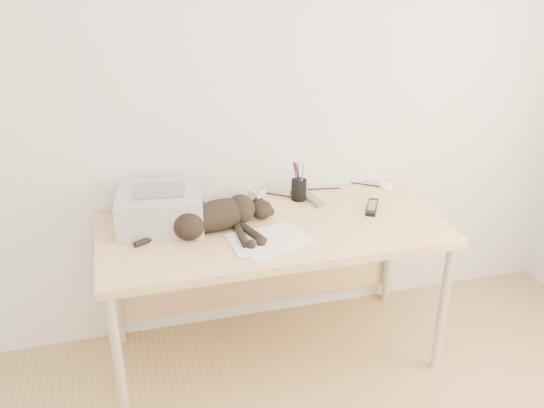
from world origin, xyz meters
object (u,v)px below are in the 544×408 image
object	(u,v)px
desk	(269,242)
mug	(257,196)
cat	(214,218)
printer	(161,208)
pen_cup	(299,189)
mouse	(385,184)

from	to	relation	value
desk	mug	world-z (taller)	mug
desk	cat	xyz separation A→B (m)	(-0.27, -0.06, 0.20)
printer	pen_cup	xyz separation A→B (m)	(0.69, 0.11, -0.03)
pen_cup	cat	bearing A→B (deg)	-154.54
cat	printer	bearing A→B (deg)	138.90
desk	printer	xyz separation A→B (m)	(-0.50, 0.06, 0.22)
mug	pen_cup	world-z (taller)	pen_cup
cat	mouse	world-z (taller)	cat
desk	cat	distance (m)	0.34
printer	cat	bearing A→B (deg)	-27.63
mug	pen_cup	xyz separation A→B (m)	(0.22, 0.00, 0.01)
cat	mouse	bearing A→B (deg)	1.51
printer	mouse	world-z (taller)	printer
pen_cup	mouse	bearing A→B (deg)	3.74
mug	mouse	distance (m)	0.70
desk	printer	distance (m)	0.55
pen_cup	mouse	distance (m)	0.49
desk	printer	world-z (taller)	printer
mouse	desk	bearing A→B (deg)	-160.76
mug	mouse	size ratio (longest dim) A/B	0.88
pen_cup	printer	bearing A→B (deg)	-171.27
desk	pen_cup	distance (m)	0.32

